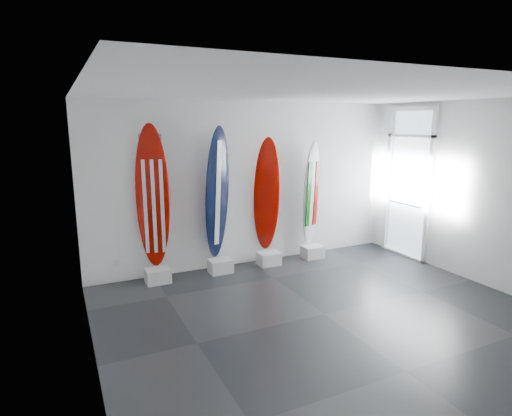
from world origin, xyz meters
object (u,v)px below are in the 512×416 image
surfboard_navy (217,194)px  surfboard_usa (153,197)px  surfboard_swiss (267,195)px  surfboard_italy (311,194)px

surfboard_navy → surfboard_usa: bearing=158.3°
surfboard_usa → surfboard_navy: surfboard_usa is taller
surfboard_navy → surfboard_swiss: 0.97m
surfboard_usa → surfboard_italy: surfboard_usa is taller
surfboard_swiss → surfboard_italy: size_ratio=1.05×
surfboard_usa → surfboard_swiss: (2.08, 0.00, -0.12)m
surfboard_usa → surfboard_swiss: surfboard_usa is taller
surfboard_navy → surfboard_italy: surfboard_navy is taller
surfboard_swiss → surfboard_italy: bearing=17.8°
surfboard_swiss → surfboard_navy: bearing=-162.2°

